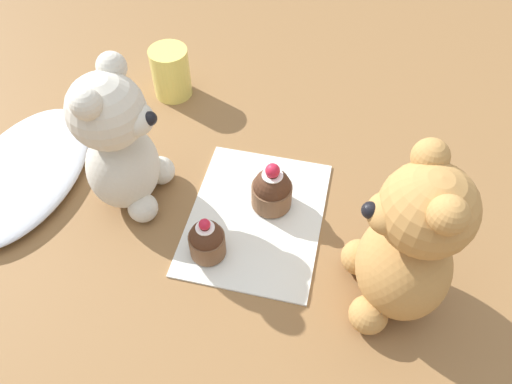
% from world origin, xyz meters
% --- Properties ---
extents(ground_plane, '(4.00, 4.00, 0.00)m').
position_xyz_m(ground_plane, '(0.00, 0.00, 0.00)').
color(ground_plane, olive).
extents(knitted_placemat, '(0.23, 0.18, 0.01)m').
position_xyz_m(knitted_placemat, '(0.00, 0.00, 0.00)').
color(knitted_placemat, silver).
rests_on(knitted_placemat, ground_plane).
extents(tulle_cloth, '(0.27, 0.16, 0.03)m').
position_xyz_m(tulle_cloth, '(-0.01, 0.34, 0.01)').
color(tulle_cloth, silver).
rests_on(tulle_cloth, ground_plane).
extents(teddy_bear_cream, '(0.11, 0.11, 0.21)m').
position_xyz_m(teddy_bear_cream, '(0.00, 0.18, 0.10)').
color(teddy_bear_cream, beige).
rests_on(teddy_bear_cream, ground_plane).
extents(teddy_bear_tan, '(0.14, 0.13, 0.23)m').
position_xyz_m(teddy_bear_tan, '(-0.08, -0.18, 0.10)').
color(teddy_bear_tan, '#B78447').
rests_on(teddy_bear_tan, ground_plane).
extents(cupcake_near_cream_bear, '(0.05, 0.05, 0.07)m').
position_xyz_m(cupcake_near_cream_bear, '(-0.07, 0.05, 0.03)').
color(cupcake_near_cream_bear, brown).
rests_on(cupcake_near_cream_bear, knitted_placemat).
extents(cupcake_near_tan_bear, '(0.06, 0.06, 0.08)m').
position_xyz_m(cupcake_near_tan_bear, '(0.03, -0.02, 0.03)').
color(cupcake_near_tan_bear, brown).
rests_on(cupcake_near_tan_bear, knitted_placemat).
extents(juice_glass, '(0.06, 0.06, 0.08)m').
position_xyz_m(juice_glass, '(0.22, 0.19, 0.04)').
color(juice_glass, '#EADB66').
rests_on(juice_glass, ground_plane).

